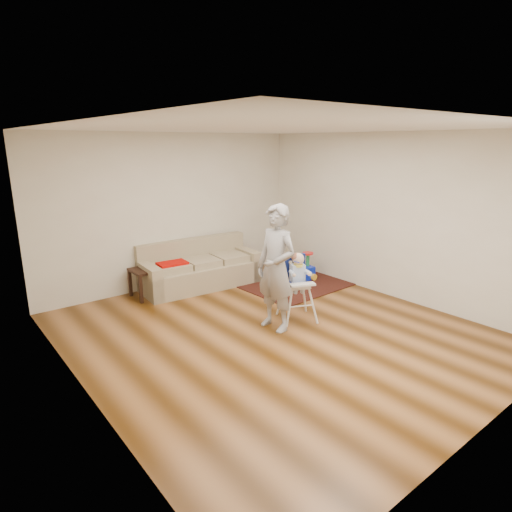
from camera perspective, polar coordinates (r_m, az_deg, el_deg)
ground at (r=5.99m, az=2.43°, el=-10.06°), size 5.50×5.50×0.00m
room_envelope at (r=5.88m, az=-0.77°, el=8.52°), size 5.04×5.52×2.72m
sofa at (r=7.74m, az=-7.43°, el=-1.09°), size 2.19×1.04×0.82m
side_table at (r=7.43m, az=-14.27°, el=-3.47°), size 0.49×0.49×0.49m
area_rug at (r=7.90m, az=5.46°, el=-3.77°), size 1.93×1.47×0.02m
ride_on_toy at (r=8.07m, az=6.05°, el=-1.41°), size 0.50×0.37×0.51m
toy_ball at (r=7.39m, az=3.93°, el=-4.48°), size 0.13×0.13×0.13m
high_chair at (r=6.25m, az=5.54°, el=-4.21°), size 0.62×0.62×1.02m
adult at (r=5.82m, az=2.70°, el=-1.63°), size 0.48×0.68×1.75m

